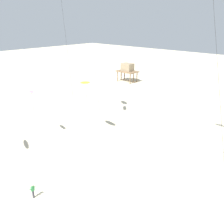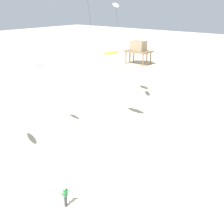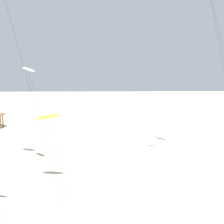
{
  "view_description": "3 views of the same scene",
  "coord_description": "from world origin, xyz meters",
  "px_view_note": "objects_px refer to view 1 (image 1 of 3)",
  "views": [
    {
      "loc": [
        20.98,
        -8.81,
        18.0
      ],
      "look_at": [
        2.53,
        10.97,
        7.93
      ],
      "focal_mm": 40.3,
      "sensor_mm": 36.0,
      "label": 1
    },
    {
      "loc": [
        14.49,
        -10.87,
        14.43
      ],
      "look_at": [
        -1.24,
        8.26,
        5.34
      ],
      "focal_mm": 48.91,
      "sensor_mm": 36.0,
      "label": 2
    },
    {
      "loc": [
        -1.07,
        -17.31,
        14.99
      ],
      "look_at": [
        -0.52,
        9.23,
        10.47
      ],
      "focal_mm": 48.93,
      "sensor_mm": 36.0,
      "label": 3
    }
  ],
  "objects_px": {
    "stilt_house": "(127,69)",
    "kite_white": "(93,46)",
    "kite_yellow": "(85,83)",
    "kite_pink": "(31,92)",
    "kite_flyer_nearest": "(33,191)"
  },
  "relations": [
    {
      "from": "kite_yellow",
      "to": "kite_white",
      "type": "xyz_separation_m",
      "value": [
        -2.94,
        4.52,
        4.93
      ]
    },
    {
      "from": "kite_pink",
      "to": "stilt_house",
      "type": "distance_m",
      "value": 42.45
    },
    {
      "from": "kite_yellow",
      "to": "kite_white",
      "type": "height_order",
      "value": "kite_white"
    },
    {
      "from": "kite_yellow",
      "to": "kite_white",
      "type": "relative_size",
      "value": 0.66
    },
    {
      "from": "stilt_house",
      "to": "kite_white",
      "type": "bearing_deg",
      "value": -60.54
    },
    {
      "from": "kite_white",
      "to": "stilt_house",
      "type": "distance_m",
      "value": 34.75
    },
    {
      "from": "kite_flyer_nearest",
      "to": "stilt_house",
      "type": "distance_m",
      "value": 54.65
    },
    {
      "from": "kite_white",
      "to": "kite_flyer_nearest",
      "type": "distance_m",
      "value": 24.85
    },
    {
      "from": "kite_pink",
      "to": "stilt_house",
      "type": "bearing_deg",
      "value": 109.8
    },
    {
      "from": "kite_pink",
      "to": "kite_flyer_nearest",
      "type": "height_order",
      "value": "kite_pink"
    },
    {
      "from": "kite_yellow",
      "to": "kite_flyer_nearest",
      "type": "bearing_deg",
      "value": -62.65
    },
    {
      "from": "kite_yellow",
      "to": "stilt_house",
      "type": "xyz_separation_m",
      "value": [
        -19.33,
        33.53,
        -4.93
      ]
    },
    {
      "from": "kite_white",
      "to": "kite_flyer_nearest",
      "type": "height_order",
      "value": "kite_white"
    },
    {
      "from": "kite_flyer_nearest",
      "to": "stilt_house",
      "type": "xyz_separation_m",
      "value": [
        -26.62,
        47.63,
        3.03
      ]
    },
    {
      "from": "kite_pink",
      "to": "kite_flyer_nearest",
      "type": "relative_size",
      "value": 4.79
    }
  ]
}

